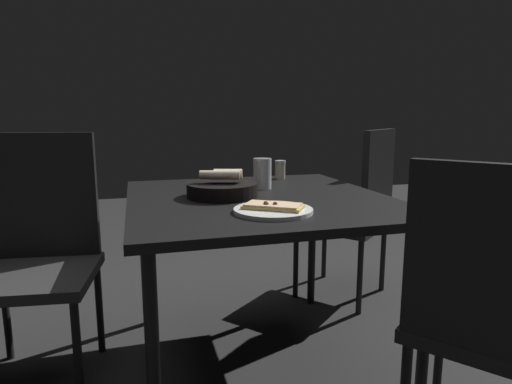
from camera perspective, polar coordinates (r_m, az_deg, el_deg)
name	(u,v)px	position (r m, az deg, el deg)	size (l,w,h in m)	color
ground	(258,362)	(1.98, 0.28, -21.46)	(8.00, 8.00, 0.00)	#2B2B2B
dining_table	(258,210)	(1.73, 0.30, -2.43)	(1.01, 1.08, 0.72)	black
pizza_plate	(273,209)	(1.43, 2.28, -2.31)	(0.26, 0.26, 0.04)	white
bread_basket	(222,189)	(1.70, -4.50, 0.46)	(0.28, 0.28, 0.11)	black
beer_glass	(262,175)	(1.89, 0.84, 2.19)	(0.08, 0.08, 0.13)	silver
pepper_shaker	(280,171)	(2.19, 3.21, 2.83)	(0.05, 0.05, 0.09)	#BFB299
chair_near	(494,309)	(1.37, 28.88, -13.35)	(0.62, 0.62, 0.93)	black
chair_far	(358,207)	(2.47, 13.26, -1.89)	(0.62, 0.62, 0.96)	#252525
chair_spare	(39,243)	(1.92, -26.71, -6.02)	(0.49, 0.49, 0.97)	#2C2C2C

